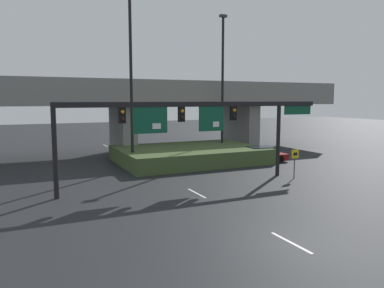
{
  "coord_description": "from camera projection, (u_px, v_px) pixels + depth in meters",
  "views": [
    {
      "loc": [
        -9.45,
        -11.22,
        5.57
      ],
      "look_at": [
        0.0,
        9.04,
        2.89
      ],
      "focal_mm": 35.0,
      "sensor_mm": 36.0,
      "label": 1
    }
  ],
  "objects": [
    {
      "name": "ground_plane",
      "position": [
        289.0,
        241.0,
        14.73
      ],
      "size": [
        160.0,
        160.0,
        0.0
      ],
      "primitive_type": "plane",
      "color": "black"
    },
    {
      "name": "lane_markings",
      "position": [
        170.0,
        179.0,
        26.09
      ],
      "size": [
        0.14,
        44.88,
        0.01
      ],
      "color": "silver",
      "rests_on": "ground"
    },
    {
      "name": "signal_gantry",
      "position": [
        196.0,
        116.0,
        24.17
      ],
      "size": [
        18.49,
        0.44,
        5.41
      ],
      "color": "black",
      "rests_on": "ground"
    },
    {
      "name": "speed_limit_sign",
      "position": [
        295.0,
        159.0,
        26.26
      ],
      "size": [
        0.6,
        0.11,
        2.1
      ],
      "color": "#4C4C4C",
      "rests_on": "ground"
    },
    {
      "name": "highway_light_pole_near",
      "position": [
        131.0,
        58.0,
        29.23
      ],
      "size": [
        0.7,
        0.36,
        16.74
      ],
      "color": "black",
      "rests_on": "ground"
    },
    {
      "name": "highway_light_pole_far",
      "position": [
        223.0,
        83.0,
        36.06
      ],
      "size": [
        0.7,
        0.36,
        13.51
      ],
      "color": "black",
      "rests_on": "ground"
    },
    {
      "name": "overpass_bridge",
      "position": [
        122.0,
        103.0,
        36.92
      ],
      "size": [
        48.62,
        7.36,
        7.39
      ],
      "color": "gray",
      "rests_on": "ground"
    },
    {
      "name": "grass_embankment",
      "position": [
        189.0,
        155.0,
        33.41
      ],
      "size": [
        12.46,
        8.92,
        1.31
      ],
      "color": "#42562D",
      "rests_on": "ground"
    },
    {
      "name": "parked_sedan_near_right",
      "position": [
        262.0,
        155.0,
        33.34
      ],
      "size": [
        4.44,
        2.27,
        1.37
      ],
      "rotation": [
        0.0,
        0.0,
        -0.1
      ],
      "color": "maroon",
      "rests_on": "ground"
    }
  ]
}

